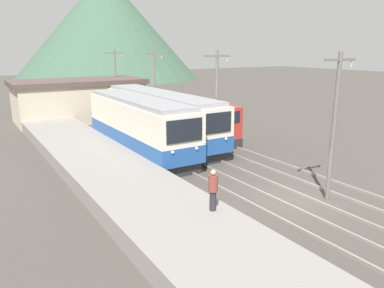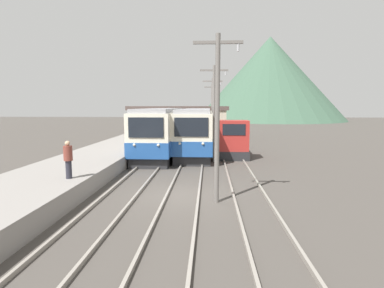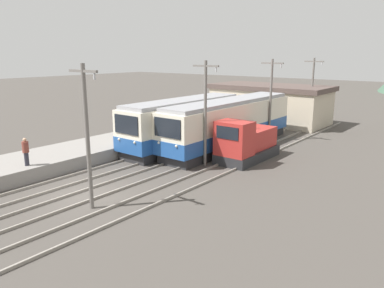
{
  "view_description": "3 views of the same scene",
  "coord_description": "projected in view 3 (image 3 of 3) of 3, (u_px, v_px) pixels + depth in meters",
  "views": [
    {
      "loc": [
        -12.76,
        -11.75,
        7.09
      ],
      "look_at": [
        -0.91,
        7.26,
        1.33
      ],
      "focal_mm": 35.0,
      "sensor_mm": 36.0,
      "label": 1
    },
    {
      "loc": [
        1.37,
        -13.28,
        4.05
      ],
      "look_at": [
        0.16,
        7.8,
        1.39
      ],
      "focal_mm": 28.0,
      "sensor_mm": 36.0,
      "label": 2
    },
    {
      "loc": [
        16.12,
        -11.2,
        7.34
      ],
      "look_at": [
        0.87,
        8.01,
        1.41
      ],
      "focal_mm": 35.0,
      "sensor_mm": 36.0,
      "label": 3
    }
  ],
  "objects": [
    {
      "name": "commuter_train_center",
      "position": [
        230.0,
        125.0,
        29.96
      ],
      "size": [
        2.84,
        15.13,
        3.83
      ],
      "color": "#28282B",
      "rests_on": "ground"
    },
    {
      "name": "catenary_mast_near",
      "position": [
        87.0,
        132.0,
        17.39
      ],
      "size": [
        2.0,
        0.2,
        6.94
      ],
      "color": "slate",
      "rests_on": "ground"
    },
    {
      "name": "catenary_mast_far",
      "position": [
        271.0,
        97.0,
        31.5
      ],
      "size": [
        2.0,
        0.2,
        6.94
      ],
      "color": "slate",
      "rests_on": "ground"
    },
    {
      "name": "person_on_platform",
      "position": [
        26.0,
        151.0,
        22.05
      ],
      "size": [
        0.38,
        0.38,
        1.68
      ],
      "color": "#282833",
      "rests_on": "platform_left"
    },
    {
      "name": "catenary_mast_mid",
      "position": [
        205.0,
        110.0,
        24.45
      ],
      "size": [
        2.0,
        0.2,
        6.94
      ],
      "color": "slate",
      "rests_on": "ground"
    },
    {
      "name": "shunting_locomotive",
      "position": [
        246.0,
        144.0,
        26.26
      ],
      "size": [
        2.4,
        5.41,
        3.0
      ],
      "color": "#28282B",
      "rests_on": "ground"
    },
    {
      "name": "station_building",
      "position": [
        270.0,
        103.0,
        40.85
      ],
      "size": [
        12.6,
        6.3,
        4.08
      ],
      "color": "beige",
      "rests_on": "ground"
    },
    {
      "name": "track_right",
      "position": [
        127.0,
        209.0,
        18.05
      ],
      "size": [
        1.54,
        60.0,
        0.14
      ],
      "color": "gray",
      "rests_on": "ground"
    },
    {
      "name": "commuter_train_left",
      "position": [
        184.0,
        125.0,
        29.78
      ],
      "size": [
        2.84,
        12.18,
        3.88
      ],
      "color": "#28282B",
      "rests_on": "ground"
    },
    {
      "name": "ground_plane",
      "position": [
        86.0,
        195.0,
        20.0
      ],
      "size": [
        200.0,
        200.0,
        0.0
      ],
      "primitive_type": "plane",
      "color": "#47423D"
    },
    {
      "name": "track_center",
      "position": [
        88.0,
        194.0,
        19.86
      ],
      "size": [
        1.54,
        60.0,
        0.14
      ],
      "color": "gray",
      "rests_on": "ground"
    },
    {
      "name": "track_left",
      "position": [
        59.0,
        183.0,
        21.55
      ],
      "size": [
        1.54,
        60.0,
        0.14
      ],
      "color": "gray",
      "rests_on": "ground"
    },
    {
      "name": "catenary_mast_distant",
      "position": [
        312.0,
        89.0,
        38.56
      ],
      "size": [
        2.0,
        0.2,
        6.94
      ],
      "color": "slate",
      "rests_on": "ground"
    },
    {
      "name": "platform_left",
      "position": [
        25.0,
        166.0,
        23.67
      ],
      "size": [
        4.5,
        54.0,
        0.87
      ],
      "primitive_type": "cube",
      "color": "gray",
      "rests_on": "ground"
    }
  ]
}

